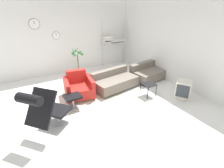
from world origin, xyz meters
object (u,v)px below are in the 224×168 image
armchair_red (79,88)px  couch_second (147,74)px  couch_low (114,82)px  crt_television (183,90)px  shelf_unit (110,41)px  side_table (149,85)px  potted_plant (78,63)px  ottoman (73,99)px  lounge_chair (44,107)px

armchair_red → couch_second: bearing=-172.5°
couch_low → armchair_red: bearing=-10.9°
crt_television → shelf_unit: size_ratio=0.30×
side_table → shelf_unit: bearing=82.9°
potted_plant → side_table: bearing=-65.5°
armchair_red → couch_low: armchair_red is taller
shelf_unit → potted_plant: bearing=-169.4°
couch_second → ottoman: bearing=1.5°
lounge_chair → armchair_red: (1.25, 1.32, -0.42)m
lounge_chair → armchair_red: bearing=96.3°
ottoman → potted_plant: (1.04, 2.32, 0.21)m
couch_second → crt_television: (-0.08, -1.74, 0.09)m
lounge_chair → potted_plant: bearing=108.0°
shelf_unit → lounge_chair: bearing=-136.8°
couch_low → couch_second: size_ratio=1.23×
lounge_chair → shelf_unit: size_ratio=0.59×
side_table → shelf_unit: size_ratio=0.20×
ottoman → armchair_red: (0.40, 0.60, -0.01)m
ottoman → potted_plant: size_ratio=0.40×
couch_second → crt_television: 1.74m
armchair_red → potted_plant: size_ratio=0.86×
lounge_chair → potted_plant: (1.89, 3.04, -0.20)m
lounge_chair → shelf_unit: 4.92m
shelf_unit → side_table: bearing=-97.1°
lounge_chair → side_table: size_ratio=2.87×
side_table → crt_television: bearing=-43.5°
couch_second → armchair_red: bearing=-9.5°
ottoman → couch_second: bearing=9.2°
ottoman → couch_low: bearing=17.4°
couch_low → couch_second: bearing=171.8°
armchair_red → lounge_chair: bearing=55.7°
side_table → shelf_unit: (0.39, 3.14, 0.80)m
lounge_chair → couch_low: bearing=76.1°
armchair_red → couch_second: armchair_red is taller
couch_second → potted_plant: 2.80m
couch_low → potted_plant: potted_plant is taller
couch_second → side_table: size_ratio=3.20×
lounge_chair → side_table: bearing=53.7°
lounge_chair → crt_television: (3.94, -0.51, -0.37)m
crt_television → ottoman: bearing=35.3°
side_table → crt_television: size_ratio=0.67×
shelf_unit → ottoman: bearing=-135.9°
ottoman → side_table: size_ratio=1.12×
lounge_chair → crt_television: bearing=42.6°
side_table → shelf_unit: shelf_unit is taller
couch_low → shelf_unit: 2.53m
armchair_red → couch_second: size_ratio=0.75×
lounge_chair → couch_second: 4.23m
armchair_red → potted_plant: (0.64, 1.72, 0.22)m
side_table → lounge_chair: bearing=-176.2°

